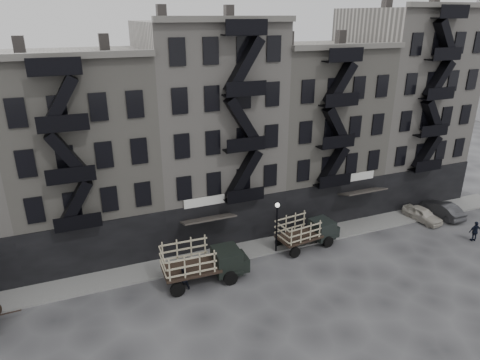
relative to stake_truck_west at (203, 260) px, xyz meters
name	(u,v)px	position (x,y,z in m)	size (l,w,h in m)	color
ground	(254,279)	(3.42, -1.13, -1.70)	(140.00, 140.00, 0.00)	#38383A
sidewalk	(235,252)	(3.42, 2.62, -1.63)	(55.00, 2.50, 0.15)	slate
building_midwest	(83,155)	(-6.58, 8.69, 5.80)	(10.00, 11.35, 16.20)	gray
building_center	(208,129)	(3.42, 8.69, 6.80)	(10.00, 11.35, 18.20)	gray
building_mideast	(311,130)	(13.42, 8.69, 5.80)	(10.00, 11.35, 16.20)	gray
building_east	(399,105)	(23.42, 8.69, 7.30)	(10.00, 11.35, 19.20)	gray
lamp_post	(277,221)	(6.42, 1.47, 1.08)	(0.36, 0.36, 4.28)	black
stake_truck_west	(203,260)	(0.00, 0.00, 0.00)	(6.01, 2.62, 2.98)	black
stake_truck_east	(307,229)	(9.14, 1.49, -0.19)	(5.47, 2.72, 2.64)	black
car_east	(422,214)	(21.17, 1.47, -1.07)	(1.50, 3.72, 1.27)	#BAB3A7
car_far	(443,209)	(23.60, 1.47, -1.00)	(1.47, 4.23, 1.39)	#29292C
pedestrian_mid	(183,278)	(-1.53, -0.44, -0.82)	(0.86, 0.67, 1.76)	black
policeman	(475,231)	(22.40, -3.01, -0.83)	(1.02, 0.43, 1.74)	black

